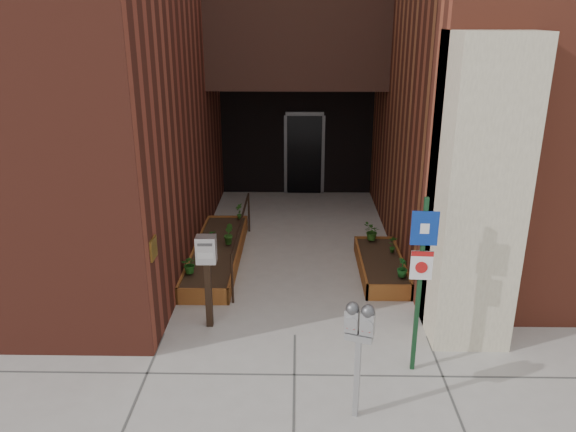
{
  "coord_description": "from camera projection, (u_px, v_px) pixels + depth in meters",
  "views": [
    {
      "loc": [
        0.03,
        -7.39,
        4.6
      ],
      "look_at": [
        -0.14,
        1.8,
        1.27
      ],
      "focal_mm": 35.0,
      "sensor_mm": 36.0,
      "label": 1
    }
  ],
  "objects": [
    {
      "name": "shrub_left_b",
      "position": [
        228.0,
        234.0,
        11.07
      ],
      "size": [
        0.26,
        0.26,
        0.4
      ],
      "primitive_type": "imported",
      "rotation": [
        0.0,
        0.0,
        1.78
      ],
      "color": "#255618",
      "rests_on": "planter_left"
    },
    {
      "name": "shrub_right_c",
      "position": [
        372.0,
        232.0,
        11.24
      ],
      "size": [
        0.45,
        0.45,
        0.36
      ],
      "primitive_type": "imported",
      "rotation": [
        0.0,
        0.0,
        4.17
      ],
      "color": "#275919",
      "rests_on": "planter_right"
    },
    {
      "name": "ground",
      "position": [
        295.0,
        335.0,
        8.51
      ],
      "size": [
        80.0,
        80.0,
        0.0
      ],
      "primitive_type": "plane",
      "color": "#9E9991",
      "rests_on": "ground"
    },
    {
      "name": "planter_right",
      "position": [
        381.0,
        267.0,
        10.51
      ],
      "size": [
        0.8,
        2.2,
        0.3
      ],
      "color": "brown",
      "rests_on": "ground"
    },
    {
      "name": "shrub_left_a",
      "position": [
        190.0,
        264.0,
        9.82
      ],
      "size": [
        0.33,
        0.33,
        0.33
      ],
      "primitive_type": "imported",
      "rotation": [
        0.0,
        0.0,
        0.14
      ],
      "color": "#205E1A",
      "rests_on": "planter_left"
    },
    {
      "name": "shrub_left_d",
      "position": [
        239.0,
        211.0,
        12.42
      ],
      "size": [
        0.25,
        0.25,
        0.35
      ],
      "primitive_type": "imported",
      "rotation": [
        0.0,
        0.0,
        5.2
      ],
      "color": "#2B631C",
      "rests_on": "planter_left"
    },
    {
      "name": "payment_dropbox",
      "position": [
        207.0,
        262.0,
        8.41
      ],
      "size": [
        0.3,
        0.23,
        1.5
      ],
      "color": "black",
      "rests_on": "ground"
    },
    {
      "name": "handrail",
      "position": [
        241.0,
        227.0,
        10.77
      ],
      "size": [
        0.04,
        3.34,
        0.9
      ],
      "color": "black",
      "rests_on": "ground"
    },
    {
      "name": "sign_post",
      "position": [
        421.0,
        269.0,
        7.18
      ],
      "size": [
        0.34,
        0.09,
        2.47
      ],
      "color": "#153B1F",
      "rests_on": "ground"
    },
    {
      "name": "parking_meter",
      "position": [
        359.0,
        330.0,
        6.42
      ],
      "size": [
        0.35,
        0.22,
        1.53
      ],
      "color": "#A1A1A3",
      "rests_on": "ground"
    },
    {
      "name": "planter_left",
      "position": [
        217.0,
        255.0,
        11.03
      ],
      "size": [
        0.9,
        3.6,
        0.3
      ],
      "color": "brown",
      "rests_on": "ground"
    },
    {
      "name": "shrub_left_c",
      "position": [
        212.0,
        238.0,
        10.97
      ],
      "size": [
        0.25,
        0.25,
        0.32
      ],
      "primitive_type": "imported",
      "rotation": [
        0.0,
        0.0,
        3.76
      ],
      "color": "#21621C",
      "rests_on": "planter_left"
    },
    {
      "name": "shrub_right_b",
      "position": [
        393.0,
        244.0,
        10.67
      ],
      "size": [
        0.19,
        0.19,
        0.33
      ],
      "primitive_type": "imported",
      "rotation": [
        0.0,
        0.0,
        3.07
      ],
      "color": "#235C1A",
      "rests_on": "planter_right"
    },
    {
      "name": "shrub_right_a",
      "position": [
        402.0,
        268.0,
        9.68
      ],
      "size": [
        0.26,
        0.26,
        0.33
      ],
      "primitive_type": "imported",
      "rotation": [
        0.0,
        0.0,
        1.03
      ],
      "color": "#19581E",
      "rests_on": "planter_right"
    }
  ]
}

